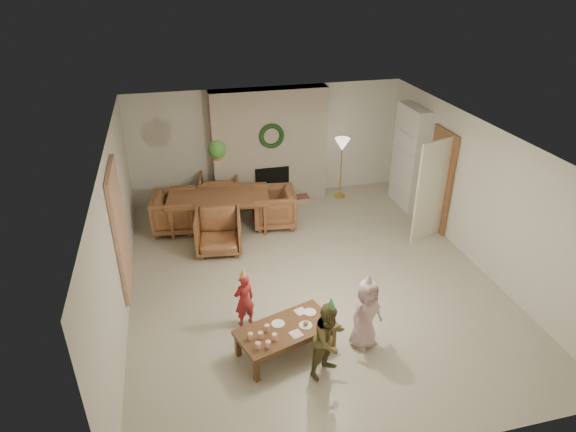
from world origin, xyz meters
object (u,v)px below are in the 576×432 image
object	(u,v)px
dining_chair_left	(175,213)
dining_table	(219,212)
dining_chair_near	(219,232)
child_red	(244,300)
child_plaid	(329,340)
coffee_table_top	(286,329)
dining_chair_right	(274,208)
dining_chair_far	(220,192)
child_pink	(366,314)

from	to	relation	value
dining_chair_left	dining_table	bearing A→B (deg)	-90.00
dining_chair_near	child_red	xyz separation A→B (m)	(0.12, -2.21, 0.05)
dining_chair_left	child_plaid	bearing A→B (deg)	-150.51
dining_chair_near	dining_chair_left	world-z (taller)	same
dining_table	child_red	distance (m)	3.08
coffee_table_top	child_red	distance (m)	0.84
dining_table	child_plaid	bearing A→B (deg)	-70.54
dining_chair_near	dining_chair_right	xyz separation A→B (m)	(1.20, 0.73, 0.00)
dining_table	dining_chair_right	world-z (taller)	dining_chair_right
dining_chair_near	dining_chair_far	distance (m)	1.76
dining_chair_right	dining_table	bearing A→B (deg)	-90.00
dining_chair_near	child_pink	world-z (taller)	child_pink
coffee_table_top	child_plaid	size ratio (longest dim) A/B	1.22
dining_chair_left	child_pink	xyz separation A→B (m)	(2.45, -4.02, 0.15)
dining_chair_near	coffee_table_top	xyz separation A→B (m)	(0.58, -2.91, -0.01)
dining_table	coffee_table_top	size ratio (longest dim) A/B	1.50
dining_chair_right	child_pink	xyz separation A→B (m)	(0.48, -3.77, 0.15)
child_red	coffee_table_top	bearing A→B (deg)	104.73
coffee_table_top	child_pink	bearing A→B (deg)	-24.22
dining_chair_left	child_pink	distance (m)	4.71
dining_chair_right	coffee_table_top	bearing A→B (deg)	-2.31
child_red	child_pink	size ratio (longest dim) A/B	0.82
dining_chair_left	dining_chair_right	distance (m)	1.98
dining_chair_left	dining_chair_right	size ratio (longest dim) A/B	1.00
dining_chair_left	child_red	xyz separation A→B (m)	(0.88, -3.19, 0.05)
dining_chair_left	child_plaid	xyz separation A→B (m)	(1.79, -4.41, 0.16)
dining_chair_far	child_pink	bearing A→B (deg)	114.37
coffee_table_top	child_pink	distance (m)	1.13
coffee_table_top	child_plaid	world-z (taller)	child_plaid
dining_table	dining_chair_near	distance (m)	0.88
coffee_table_top	child_red	xyz separation A→B (m)	(-0.46, 0.70, 0.06)
coffee_table_top	dining_chair_near	bearing A→B (deg)	83.67
dining_table	child_pink	size ratio (longest dim) A/B	1.86
dining_table	coffee_table_top	world-z (taller)	dining_table
child_red	child_plaid	world-z (taller)	child_plaid
dining_chair_right	child_plaid	size ratio (longest dim) A/B	0.78
dining_chair_near	dining_chair_right	distance (m)	1.41
dining_chair_left	child_plaid	world-z (taller)	child_plaid
child_pink	dining_chair_left	bearing A→B (deg)	98.65
coffee_table_top	dining_chair_left	bearing A→B (deg)	91.37
dining_table	child_pink	bearing A→B (deg)	-60.70
dining_chair_far	dining_chair_right	distance (m)	1.41
dining_table	child_red	world-z (taller)	child_red
dining_table	child_pink	distance (m)	4.22
dining_chair_far	dining_chair_left	bearing A→B (deg)	45.00
dining_table	dining_chair_right	distance (m)	1.10
dining_chair_far	dining_chair_right	xyz separation A→B (m)	(0.98, -1.01, 0.00)
dining_chair_near	child_red	distance (m)	2.21
dining_chair_far	child_pink	size ratio (longest dim) A/B	0.79
child_plaid	child_pink	distance (m)	0.76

